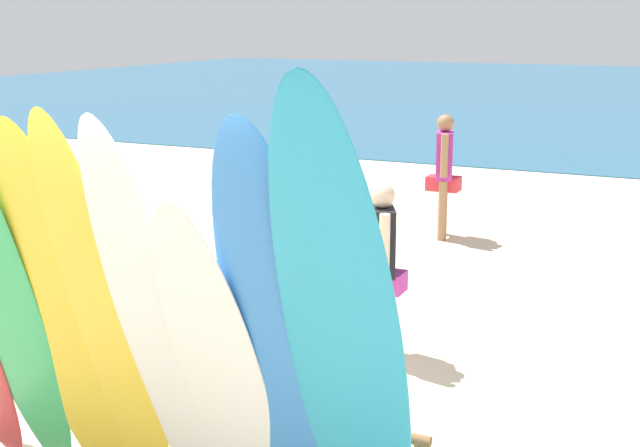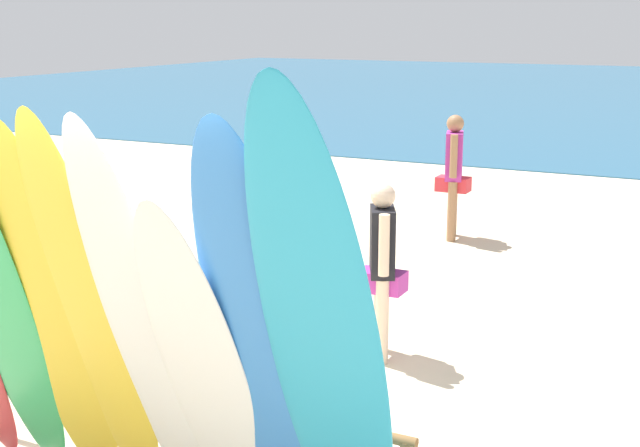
% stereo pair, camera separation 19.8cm
% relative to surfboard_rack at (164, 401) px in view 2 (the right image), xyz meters
% --- Properties ---
extents(ground, '(60.00, 60.00, 0.00)m').
position_rel_surfboard_rack_xyz_m(ground, '(0.00, 14.00, -0.52)').
color(ground, beige).
extents(surfboard_rack, '(3.35, 0.07, 0.65)m').
position_rel_surfboard_rack_xyz_m(surfboard_rack, '(0.00, 0.00, 0.00)').
color(surfboard_rack, brown).
rests_on(surfboard_rack, ground).
extents(surfboard_yellow_3, '(0.62, 0.82, 2.39)m').
position_rel_surfboard_rack_xyz_m(surfboard_yellow_3, '(-0.35, -0.53, 0.68)').
color(surfboard_yellow_3, yellow).
rests_on(surfboard_yellow_3, ground).
extents(surfboard_yellow_4, '(0.58, 0.86, 2.46)m').
position_rel_surfboard_rack_xyz_m(surfboard_yellow_4, '(-0.02, -0.56, 0.71)').
color(surfboard_yellow_4, yellow).
rests_on(surfboard_yellow_4, ground).
extents(surfboard_white_5, '(0.59, 0.94, 2.45)m').
position_rel_surfboard_rack_xyz_m(surfboard_white_5, '(0.36, -0.60, 0.71)').
color(surfboard_white_5, white).
rests_on(surfboard_white_5, ground).
extents(surfboard_white_6, '(0.53, 0.91, 2.08)m').
position_rel_surfboard_rack_xyz_m(surfboard_white_6, '(0.74, -0.60, 0.52)').
color(surfboard_white_6, white).
rests_on(surfboard_white_6, ground).
extents(surfboard_blue_7, '(0.59, 0.96, 2.49)m').
position_rel_surfboard_rack_xyz_m(surfboard_blue_7, '(1.12, -0.65, 0.72)').
color(surfboard_blue_7, '#337AD1').
rests_on(surfboard_blue_7, ground).
extents(surfboard_teal_8, '(0.61, 1.11, 2.69)m').
position_rel_surfboard_rack_xyz_m(surfboard_teal_8, '(1.48, -0.71, 0.83)').
color(surfboard_teal_8, '#289EC6').
rests_on(surfboard_teal_8, ground).
extents(beachgoer_photographing, '(0.40, 0.53, 1.52)m').
position_rel_surfboard_rack_xyz_m(beachgoer_photographing, '(0.44, 2.50, 0.36)').
color(beachgoer_photographing, beige).
rests_on(beachgoer_photographing, ground).
extents(beachgoer_near_rack, '(0.43, 0.60, 1.64)m').
position_rel_surfboard_rack_xyz_m(beachgoer_near_rack, '(-0.32, 6.80, 0.42)').
color(beachgoer_near_rack, '#9E704C').
rests_on(beachgoer_near_rack, ground).
extents(beach_chair_blue, '(0.60, 0.74, 0.83)m').
position_rel_surfboard_rack_xyz_m(beach_chair_blue, '(-2.43, 2.52, -0.09)').
color(beach_chair_blue, '#B7B7BC').
rests_on(beach_chair_blue, ground).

